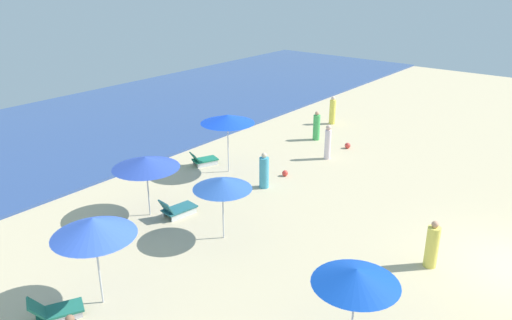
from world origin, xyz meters
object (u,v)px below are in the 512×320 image
Objects in this scene: beach_ball_1 at (285,173)px; lounge_chair_2_0 at (177,209)px; umbrella_0 at (356,276)px; beachgoer_1 at (264,172)px; lounge_chair_3_0 at (203,160)px; beachgoer_2 at (332,111)px; beachgoer_3 at (432,246)px; beach_ball_0 at (348,146)px; umbrella_2 at (146,162)px; umbrella_4 at (222,183)px; lounge_chair_1_0 at (55,310)px; umbrella_3 at (228,119)px; umbrella_1 at (93,227)px; beachgoer_4 at (328,143)px; beachgoer_5 at (317,127)px.

lounge_chair_2_0 is at bearing 170.28° from beach_ball_1.
umbrella_0 reaches higher than beachgoer_1.
beachgoer_1 is at bearing -161.60° from lounge_chair_3_0.
beachgoer_2 reaches higher than beachgoer_3.
beachgoer_3 is 8.13m from beach_ball_1.
beach_ball_0 is at bearing -150.74° from beachgoer_3.
umbrella_2 reaches higher than umbrella_4.
beachgoer_2 is at bearing -75.67° from lounge_chair_2_0.
umbrella_3 is (10.30, 3.06, 2.20)m from lounge_chair_1_0.
umbrella_2 is 1.71× the size of lounge_chair_2_0.
umbrella_0 is at bearing -151.12° from beach_ball_0.
umbrella_1 is 10.58m from beach_ball_1.
umbrella_4 is 10.73m from beach_ball_0.
beachgoer_1 is (3.99, -0.95, 0.42)m from lounge_chair_2_0.
umbrella_4 is 1.31× the size of beachgoer_4.
beachgoer_4 is (10.67, 6.99, -1.21)m from umbrella_0.
umbrella_1 is 1.18× the size of umbrella_4.
beachgoer_5 is at bearing 17.23° from beach_ball_1.
beachgoer_3 is at bearing -137.97° from beach_ball_0.
umbrella_0 is at bearing -67.11° from umbrella_1.
beachgoer_2 is (9.34, -1.34, 0.50)m from lounge_chair_3_0.
umbrella_0 reaches higher than beach_ball_0.
umbrella_2 is 2.07m from lounge_chair_2_0.
lounge_chair_2_0 reaches higher than lounge_chair_1_0.
beachgoer_2 is 5.79m from beachgoer_4.
beachgoer_3 is at bearing -2.31° from umbrella_0.
beachgoer_5 is at bearing -55.36° from lounge_chair_1_0.
lounge_chair_2_0 is at bearing -102.35° from beachgoer_1.
lounge_chair_1_0 is at bearing -154.33° from umbrella_2.
beachgoer_4 is 2.83m from beachgoer_5.
umbrella_2 is 8.32× the size of beach_ball_0.
beachgoer_3 is at bearing -66.64° from umbrella_4.
lounge_chair_3_0 is 7.38m from beach_ball_0.
beach_ball_0 is (12.57, 6.93, -1.88)m from umbrella_0.
lounge_chair_3_0 is at bearing 177.06° from beachgoer_1.
beachgoer_2 is at bearing -169.14° from beachgoer_4.
beachgoer_1 reaches higher than lounge_chair_3_0.
beachgoer_5 reaches higher than beach_ball_1.
beach_ball_0 is at bearing -23.90° from umbrella_3.
beach_ball_1 is (-8.08, -2.37, -0.62)m from beachgoer_2.
beachgoer_4 is 5.78× the size of beach_ball_0.
beachgoer_5 is at bearing -144.43° from beachgoer_3.
umbrella_2 is at bearing -110.40° from beachgoer_1.
umbrella_1 is at bearing 112.89° from umbrella_0.
umbrella_4 is at bearing -165.48° from beach_ball_1.
lounge_chair_3_0 is 6.68m from beachgoer_5.
umbrella_3 is (4.93, 0.48, 0.37)m from umbrella_2.
umbrella_3 is 1.62× the size of beachgoer_2.
lounge_chair_3_0 is 4.69× the size of beach_ball_0.
beachgoer_5 is 5.33m from beach_ball_1.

